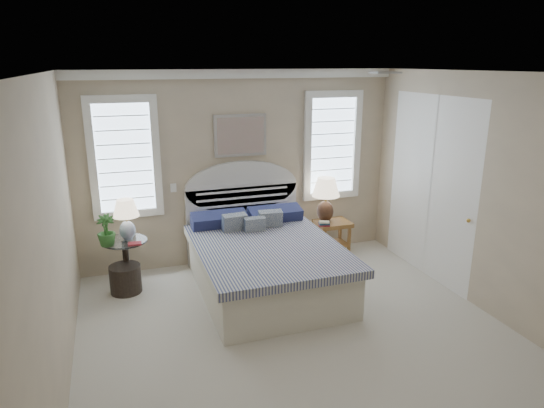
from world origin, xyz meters
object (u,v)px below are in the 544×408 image
Objects in this scene: bed at (263,259)px; lamp_left at (126,215)px; side_table_left at (126,258)px; floor_pot at (126,279)px; nightstand_right at (333,231)px; lamp_right at (326,195)px.

lamp_left is at bearing 158.92° from bed.
side_table_left reaches higher than floor_pot.
nightstand_right is 3.00m from floor_pot.
bed is 1.53m from lamp_right.
side_table_left is 0.95× the size of lamp_right.
side_table_left reaches higher than nightstand_right.
lamp_left is (0.08, 0.19, 0.78)m from floor_pot.
lamp_right is at bearing 141.11° from nightstand_right.
side_table_left is 1.19× the size of nightstand_right.
floor_pot is at bearing -174.86° from nightstand_right.
lamp_left reaches higher than floor_pot.
lamp_right is (-0.09, 0.08, 0.55)m from nightstand_right.
nightstand_right is 2.96m from lamp_left.
bed is 3.44× the size of lamp_right.
lamp_left is 0.80× the size of lamp_right.
nightstand_right is 1.37× the size of floor_pot.
floor_pot is 0.73× the size of lamp_left.
side_table_left is at bearing -176.47° from lamp_right.
lamp_right reaches higher than side_table_left.
lamp_left reaches higher than side_table_left.
nightstand_right is 1.00× the size of lamp_left.
bed is 3.61× the size of side_table_left.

